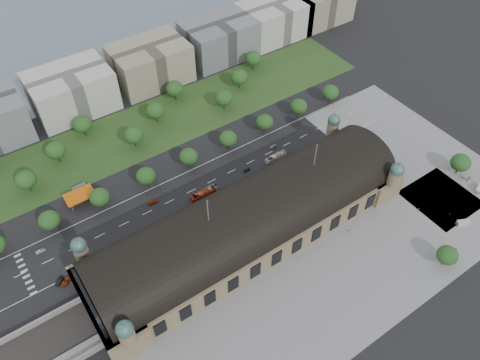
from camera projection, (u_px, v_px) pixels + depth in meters
ground at (249, 235)px, 212.26m from camera, size 900.00×900.00×0.00m
station at (249, 221)px, 204.76m from camera, size 150.00×48.40×44.30m
plaza_south at (331, 296)px, 191.38m from camera, size 190.00×48.00×0.12m
plaza_east at (404, 147)px, 252.11m from camera, size 56.00×100.00×0.12m
road_slab at (170, 202)px, 225.91m from camera, size 260.00×26.00×0.10m
grass_belt at (130, 135)px, 258.79m from camera, size 300.00×45.00×0.10m
petrol_station at (80, 193)px, 225.99m from camera, size 14.00×13.00×5.05m
office_3 at (72, 91)px, 266.72m from camera, size 45.00×32.00×24.00m
office_4 at (150, 63)px, 286.07m from camera, size 45.00×32.00×24.00m
office_5 at (219, 39)px, 305.41m from camera, size 45.00×32.00×24.00m
office_6 at (274, 20)px, 322.82m from camera, size 45.00×32.00×24.00m
office_7 at (318, 4)px, 338.30m from camera, size 45.00×32.00×24.00m
tree_row_2 at (49, 220)px, 208.81m from camera, size 9.60×9.60×11.52m
tree_row_3 at (100, 197)px, 218.09m from camera, size 9.60×9.60×11.52m
tree_row_4 at (146, 176)px, 227.38m from camera, size 9.60×9.60×11.52m
tree_row_5 at (189, 157)px, 236.66m from camera, size 9.60×9.60×11.52m
tree_row_6 at (228, 139)px, 245.95m from camera, size 9.60×9.60×11.52m
tree_row_7 at (265, 122)px, 255.23m from camera, size 9.60×9.60×11.52m
tree_row_8 at (299, 106)px, 264.52m from camera, size 9.60×9.60×11.52m
tree_row_9 at (330, 92)px, 273.80m from camera, size 9.60×9.60×11.52m
tree_belt_3 at (26, 180)px, 224.84m from camera, size 10.40×10.40×12.48m
tree_belt_4 at (56, 150)px, 238.95m from camera, size 10.40×10.40×12.48m
tree_belt_5 at (82, 124)px, 253.05m from camera, size 10.40×10.40×12.48m
tree_belt_6 at (134, 135)px, 246.90m from camera, size 10.40×10.40×12.48m
tree_belt_7 at (155, 111)px, 261.00m from camera, size 10.40×10.40×12.48m
tree_belt_8 at (175, 88)px, 275.10m from camera, size 10.40×10.40×12.48m
tree_belt_9 at (224, 98)px, 268.95m from camera, size 10.40×10.40×12.48m
tree_belt_10 at (239, 77)px, 283.05m from camera, size 10.40×10.40×12.48m
tree_belt_11 at (253, 58)px, 297.15m from camera, size 10.40×10.40×12.48m
tree_plaza_ne at (461, 163)px, 233.64m from camera, size 10.00×10.00×11.69m
tree_plaza_s at (447, 255)px, 196.75m from camera, size 9.00×9.00×10.64m
traffic_car_1 at (40, 251)px, 205.54m from camera, size 4.20×1.52×1.38m
traffic_car_3 at (153, 202)px, 224.88m from camera, size 5.07×2.17×1.46m
traffic_car_4 at (247, 170)px, 239.67m from camera, size 3.92×1.98×1.28m
traffic_car_5 at (274, 146)px, 251.62m from camera, size 4.60×1.70×1.50m
parked_car_0 at (60, 281)px, 195.15m from camera, size 4.93×3.97×1.57m
parked_car_1 at (67, 281)px, 195.23m from camera, size 6.16×4.65×1.55m
parked_car_2 at (121, 258)px, 202.93m from camera, size 5.56×4.17×1.50m
parked_car_3 at (138, 246)px, 207.02m from camera, size 5.09×3.94×1.62m
parked_car_4 at (178, 226)px, 214.75m from camera, size 4.92×3.64×1.55m
parked_car_5 at (139, 247)px, 206.72m from camera, size 6.03×4.30×1.53m
parked_car_6 at (187, 216)px, 218.78m from camera, size 5.93×4.58×1.60m
bus_west at (203, 194)px, 226.55m from camera, size 13.51×3.29×3.75m
bus_mid at (206, 192)px, 227.54m from camera, size 13.16×3.78×3.62m
bus_east at (276, 157)px, 244.46m from camera, size 12.64×3.19×3.51m
van_east at (479, 189)px, 229.53m from camera, size 7.07×4.66×2.85m
van_south at (463, 223)px, 215.42m from camera, size 6.43×4.69×2.59m
advertising_column at (469, 179)px, 234.10m from camera, size 1.53×1.53×2.90m
pedestrian_0 at (349, 231)px, 212.62m from camera, size 0.98×0.62×1.91m
pedestrian_1 at (449, 214)px, 219.61m from camera, size 0.70×0.65×1.60m
pedestrian_2 at (419, 209)px, 221.73m from camera, size 0.68×0.94×1.74m
pedestrian_4 at (455, 250)px, 205.49m from camera, size 1.35×1.05×1.93m
pedestrian_5 at (463, 179)px, 235.12m from camera, size 0.93×1.04×1.85m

